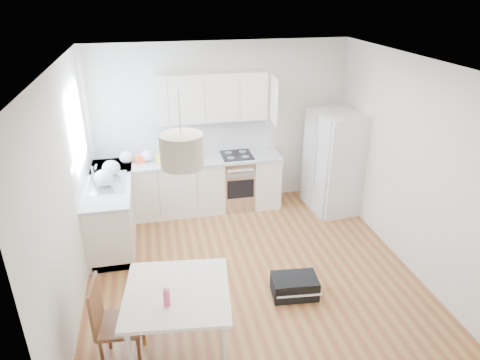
# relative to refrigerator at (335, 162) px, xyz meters

# --- Properties ---
(floor) EXTENTS (4.20, 4.20, 0.00)m
(floor) POSITION_rel_refrigerator_xyz_m (-1.76, -1.38, -0.83)
(floor) COLOR brown
(floor) RESTS_ON ground
(ceiling) EXTENTS (4.20, 4.20, 0.00)m
(ceiling) POSITION_rel_refrigerator_xyz_m (-1.76, -1.38, 1.87)
(ceiling) COLOR white
(ceiling) RESTS_ON wall_back
(wall_back) EXTENTS (4.20, 0.00, 4.20)m
(wall_back) POSITION_rel_refrigerator_xyz_m (-1.76, 0.72, 0.52)
(wall_back) COLOR silver
(wall_back) RESTS_ON floor
(wall_left) EXTENTS (0.00, 4.20, 4.20)m
(wall_left) POSITION_rel_refrigerator_xyz_m (-3.86, -1.38, 0.52)
(wall_left) COLOR silver
(wall_left) RESTS_ON floor
(wall_right) EXTENTS (0.00, 4.20, 4.20)m
(wall_right) POSITION_rel_refrigerator_xyz_m (0.34, -1.38, 0.52)
(wall_right) COLOR silver
(wall_right) RESTS_ON floor
(window_glassblock) EXTENTS (0.02, 1.00, 1.00)m
(window_glassblock) POSITION_rel_refrigerator_xyz_m (-3.85, -0.23, 0.92)
(window_glassblock) COLOR #BFE0F9
(window_glassblock) RESTS_ON wall_left
(cabinets_back) EXTENTS (3.00, 0.60, 0.88)m
(cabinets_back) POSITION_rel_refrigerator_xyz_m (-2.36, 0.42, -0.39)
(cabinets_back) COLOR silver
(cabinets_back) RESTS_ON floor
(cabinets_left) EXTENTS (0.60, 1.80, 0.88)m
(cabinets_left) POSITION_rel_refrigerator_xyz_m (-3.56, -0.18, -0.39)
(cabinets_left) COLOR silver
(cabinets_left) RESTS_ON floor
(counter_back) EXTENTS (3.02, 0.64, 0.04)m
(counter_back) POSITION_rel_refrigerator_xyz_m (-2.36, 0.42, 0.07)
(counter_back) COLOR #B4B6BA
(counter_back) RESTS_ON cabinets_back
(counter_left) EXTENTS (0.64, 1.82, 0.04)m
(counter_left) POSITION_rel_refrigerator_xyz_m (-3.56, -0.18, 0.07)
(counter_left) COLOR #B4B6BA
(counter_left) RESTS_ON cabinets_left
(backsplash_back) EXTENTS (3.00, 0.01, 0.58)m
(backsplash_back) POSITION_rel_refrigerator_xyz_m (-2.36, 0.71, 0.38)
(backsplash_back) COLOR white
(backsplash_back) RESTS_ON wall_back
(backsplash_left) EXTENTS (0.01, 1.80, 0.58)m
(backsplash_left) POSITION_rel_refrigerator_xyz_m (-3.85, -0.18, 0.38)
(backsplash_left) COLOR white
(backsplash_left) RESTS_ON wall_left
(upper_cabinets) EXTENTS (1.70, 0.32, 0.75)m
(upper_cabinets) POSITION_rel_refrigerator_xyz_m (-1.91, 0.56, 1.04)
(upper_cabinets) COLOR silver
(upper_cabinets) RESTS_ON wall_back
(range_oven) EXTENTS (0.50, 0.61, 0.88)m
(range_oven) POSITION_rel_refrigerator_xyz_m (-1.56, 0.42, -0.39)
(range_oven) COLOR #B9BBBE
(range_oven) RESTS_ON floor
(sink) EXTENTS (0.50, 0.80, 0.16)m
(sink) POSITION_rel_refrigerator_xyz_m (-3.56, -0.23, 0.08)
(sink) COLOR #B9BBBE
(sink) RESTS_ON counter_left
(refrigerator) EXTENTS (0.89, 0.92, 1.66)m
(refrigerator) POSITION_rel_refrigerator_xyz_m (0.00, 0.00, 0.00)
(refrigerator) COLOR silver
(refrigerator) RESTS_ON floor
(dining_table) EXTENTS (1.11, 1.11, 0.79)m
(dining_table) POSITION_rel_refrigerator_xyz_m (-2.78, -2.64, -0.13)
(dining_table) COLOR beige
(dining_table) RESTS_ON floor
(dining_chair) EXTENTS (0.44, 0.44, 0.97)m
(dining_chair) POSITION_rel_refrigerator_xyz_m (-3.34, -2.62, -0.35)
(dining_chair) COLOR #542A19
(dining_chair) RESTS_ON floor
(drink_bottle) EXTENTS (0.08, 0.08, 0.22)m
(drink_bottle) POSITION_rel_refrigerator_xyz_m (-2.88, -2.82, 0.07)
(drink_bottle) COLOR #E94084
(drink_bottle) RESTS_ON dining_table
(gym_bag) EXTENTS (0.58, 0.41, 0.25)m
(gym_bag) POSITION_rel_refrigerator_xyz_m (-1.34, -2.02, -0.71)
(gym_bag) COLOR black
(gym_bag) RESTS_ON floor
(pendant_lamp) EXTENTS (0.42, 0.42, 0.29)m
(pendant_lamp) POSITION_rel_refrigerator_xyz_m (-2.64, -2.52, 1.35)
(pendant_lamp) COLOR beige
(pendant_lamp) RESTS_ON ceiling
(grocery_bag_a) EXTENTS (0.22, 0.19, 0.20)m
(grocery_bag_a) POSITION_rel_refrigerator_xyz_m (-3.31, 0.46, 0.19)
(grocery_bag_a) COLOR silver
(grocery_bag_a) RESTS_ON counter_back
(grocery_bag_b) EXTENTS (0.21, 0.18, 0.19)m
(grocery_bag_b) POSITION_rel_refrigerator_xyz_m (-2.98, 0.45, 0.18)
(grocery_bag_b) COLOR silver
(grocery_bag_b) RESTS_ON counter_back
(grocery_bag_c) EXTENTS (0.31, 0.26, 0.28)m
(grocery_bag_c) POSITION_rel_refrigerator_xyz_m (-2.57, 0.43, 0.23)
(grocery_bag_c) COLOR silver
(grocery_bag_c) RESTS_ON counter_back
(grocery_bag_d) EXTENTS (0.25, 0.21, 0.23)m
(grocery_bag_d) POSITION_rel_refrigerator_xyz_m (-3.51, 0.03, 0.20)
(grocery_bag_d) COLOR silver
(grocery_bag_d) RESTS_ON counter_back
(grocery_bag_e) EXTENTS (0.27, 0.23, 0.24)m
(grocery_bag_e) POSITION_rel_refrigerator_xyz_m (-3.59, -0.33, 0.21)
(grocery_bag_e) COLOR silver
(grocery_bag_e) RESTS_ON counter_left
(snack_orange) EXTENTS (0.14, 0.09, 0.10)m
(snack_orange) POSITION_rel_refrigerator_xyz_m (-2.17, 0.43, 0.14)
(snack_orange) COLOR #D14C12
(snack_orange) RESTS_ON counter_back
(snack_yellow) EXTENTS (0.19, 0.16, 0.11)m
(snack_yellow) POSITION_rel_refrigerator_xyz_m (-2.77, 0.41, 0.14)
(snack_yellow) COLOR yellow
(snack_yellow) RESTS_ON counter_back
(snack_red) EXTENTS (0.18, 0.12, 0.11)m
(snack_red) POSITION_rel_refrigerator_xyz_m (-3.10, 0.43, 0.14)
(snack_red) COLOR #C74118
(snack_red) RESTS_ON counter_back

